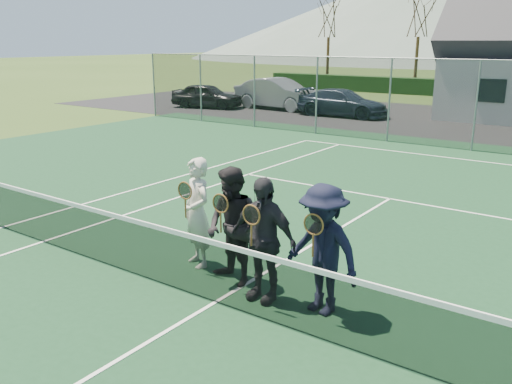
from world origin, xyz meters
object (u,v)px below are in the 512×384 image
at_px(car_b, 278,94).
at_px(tennis_net, 214,269).
at_px(player_b, 232,227).
at_px(player_c, 263,239).
at_px(car_a, 207,96).
at_px(car_c, 343,103).
at_px(player_d, 323,250).
at_px(player_a, 197,213).

distance_m(car_b, tennis_net, 22.65).
distance_m(player_b, player_c, 0.69).
relative_size(car_a, car_b, 0.78).
relative_size(car_c, player_c, 2.52).
bearing_deg(player_d, tennis_net, -153.55).
relative_size(car_b, player_d, 2.78).
distance_m(car_a, car_c, 7.77).
xyz_separation_m(player_a, player_d, (2.42, -0.24, -0.00)).
bearing_deg(player_d, player_a, 174.40).
height_order(car_b, player_d, player_d).
xyz_separation_m(car_c, player_b, (7.30, -18.13, 0.26)).
bearing_deg(tennis_net, car_c, 111.76).
distance_m(car_a, car_b, 3.96).
relative_size(player_b, player_d, 1.00).
distance_m(car_a, player_d, 23.69).
height_order(player_b, player_d, same).
height_order(car_c, player_a, player_a).
bearing_deg(car_a, car_b, -77.72).
bearing_deg(player_b, car_a, 131.48).
relative_size(car_b, player_a, 2.78).
relative_size(car_a, player_d, 2.17).
height_order(car_c, tennis_net, car_c).
distance_m(car_b, player_c, 22.45).
distance_m(car_a, player_b, 22.62).
bearing_deg(player_d, player_b, 179.00).
distance_m(player_b, player_d, 1.54).
relative_size(car_a, tennis_net, 0.34).
bearing_deg(car_b, player_a, -146.70).
height_order(car_c, player_d, player_d).
xyz_separation_m(car_a, player_d, (16.52, -16.97, 0.25)).
distance_m(car_b, player_a, 21.32).
bearing_deg(tennis_net, player_c, 48.47).
height_order(car_a, player_a, player_a).
bearing_deg(player_c, player_b, 165.83).
xyz_separation_m(tennis_net, player_d, (1.33, 0.66, 0.38)).
xyz_separation_m(car_c, player_d, (8.84, -18.16, 0.26)).
bearing_deg(player_b, car_c, 111.94).
bearing_deg(car_a, player_a, -154.39).
relative_size(tennis_net, player_b, 6.49).
xyz_separation_m(tennis_net, player_c, (0.46, 0.52, 0.38)).
xyz_separation_m(player_a, player_b, (0.88, -0.21, -0.00)).
height_order(player_c, player_d, same).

